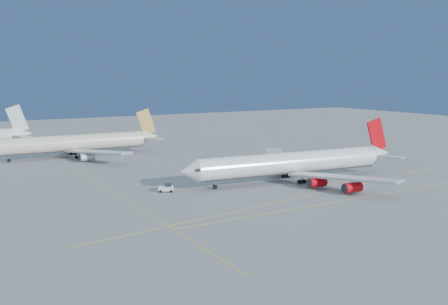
{
  "coord_description": "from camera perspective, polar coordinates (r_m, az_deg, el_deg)",
  "views": [
    {
      "loc": [
        -78.43,
        -98.45,
        29.2
      ],
      "look_at": [
        -5.33,
        25.53,
        7.0
      ],
      "focal_mm": 40.0,
      "sensor_mm": 36.0,
      "label": 1
    }
  ],
  "objects": [
    {
      "name": "ground",
      "position": [
        129.21,
        7.83,
        -4.38
      ],
      "size": [
        500.0,
        500.0,
        0.0
      ],
      "primitive_type": "plane",
      "color": "slate",
      "rests_on": "ground"
    },
    {
      "name": "taxiway_lines",
      "position": [
        126.07,
        0.76,
        -4.62
      ],
      "size": [
        118.86,
        140.0,
        0.02
      ],
      "color": "yellow",
      "rests_on": "ground"
    },
    {
      "name": "airliner_virgin",
      "position": [
        140.9,
        8.17,
        -1.18
      ],
      "size": [
        68.32,
        61.08,
        16.85
      ],
      "rotation": [
        0.0,
        0.0,
        -0.1
      ],
      "color": "white",
      "rests_on": "ground"
    },
    {
      "name": "airliner_etihad",
      "position": [
        188.59,
        -16.52,
        1.06
      ],
      "size": [
        64.15,
        59.38,
        16.77
      ],
      "rotation": [
        0.0,
        0.0,
        -0.02
      ],
      "color": "beige",
      "rests_on": "ground"
    },
    {
      "name": "pushback_tug",
      "position": [
        127.79,
        -6.6,
        -4.04
      ],
      "size": [
        4.24,
        3.57,
        2.13
      ],
      "rotation": [
        0.0,
        0.0,
        -0.47
      ],
      "color": "white",
      "rests_on": "ground"
    }
  ]
}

